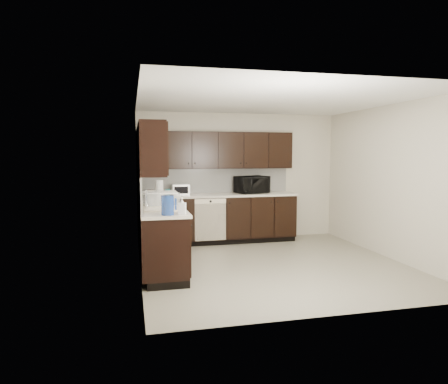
# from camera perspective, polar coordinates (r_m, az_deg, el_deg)

# --- Properties ---
(floor) EXTENTS (4.00, 4.00, 0.00)m
(floor) POSITION_cam_1_polar(r_m,az_deg,el_deg) (6.31, 6.96, -10.24)
(floor) COLOR gray
(floor) RESTS_ON ground
(ceiling) EXTENTS (4.00, 4.00, 0.00)m
(ceiling) POSITION_cam_1_polar(r_m,az_deg,el_deg) (6.13, 7.24, 12.88)
(ceiling) COLOR white
(ceiling) RESTS_ON wall_back
(wall_back) EXTENTS (4.00, 0.02, 2.50)m
(wall_back) POSITION_cam_1_polar(r_m,az_deg,el_deg) (8.00, 2.13, 2.22)
(wall_back) COLOR #BCB5A1
(wall_back) RESTS_ON floor
(wall_left) EXTENTS (0.02, 4.00, 2.50)m
(wall_left) POSITION_cam_1_polar(r_m,az_deg,el_deg) (5.72, -12.06, 0.78)
(wall_left) COLOR #BCB5A1
(wall_left) RESTS_ON floor
(wall_right) EXTENTS (0.02, 4.00, 2.50)m
(wall_right) POSITION_cam_1_polar(r_m,az_deg,el_deg) (7.04, 22.55, 1.35)
(wall_right) COLOR #BCB5A1
(wall_right) RESTS_ON floor
(wall_front) EXTENTS (4.00, 0.02, 2.50)m
(wall_front) POSITION_cam_1_polar(r_m,az_deg,el_deg) (4.28, 16.39, -0.89)
(wall_front) COLOR #BCB5A1
(wall_front) RESTS_ON floor
(lower_cabinets) EXTENTS (3.00, 2.80, 0.90)m
(lower_cabinets) POSITION_cam_1_polar(r_m,az_deg,el_deg) (7.02, -3.94, -5.14)
(lower_cabinets) COLOR black
(lower_cabinets) RESTS_ON floor
(countertop) EXTENTS (3.03, 2.83, 0.04)m
(countertop) POSITION_cam_1_polar(r_m,az_deg,el_deg) (6.94, -3.98, -1.03)
(countertop) COLOR beige
(countertop) RESTS_ON lower_cabinets
(backsplash) EXTENTS (3.00, 2.80, 0.48)m
(backsplash) POSITION_cam_1_polar(r_m,az_deg,el_deg) (7.09, -5.94, 1.20)
(backsplash) COLOR white
(backsplash) RESTS_ON countertop
(upper_cabinets) EXTENTS (3.00, 2.80, 0.70)m
(upper_cabinets) POSITION_cam_1_polar(r_m,az_deg,el_deg) (6.98, -4.92, 5.99)
(upper_cabinets) COLOR black
(upper_cabinets) RESTS_ON wall_back
(dishwasher) EXTENTS (0.58, 0.04, 0.78)m
(dishwasher) POSITION_cam_1_polar(r_m,az_deg,el_deg) (7.34, -1.96, -3.60)
(dishwasher) COLOR #F2E3C6
(dishwasher) RESTS_ON lower_cabinets
(sink) EXTENTS (0.54, 0.82, 0.42)m
(sink) POSITION_cam_1_polar(r_m,az_deg,el_deg) (5.76, -8.81, -2.82)
(sink) COLOR #F2E3C6
(sink) RESTS_ON countertop
(microwave) EXTENTS (0.69, 0.55, 0.33)m
(microwave) POSITION_cam_1_polar(r_m,az_deg,el_deg) (7.79, 3.99, 1.06)
(microwave) COLOR black
(microwave) RESTS_ON countertop
(soap_bottle_a) EXTENTS (0.12, 0.12, 0.21)m
(soap_bottle_a) POSITION_cam_1_polar(r_m,az_deg,el_deg) (5.12, -6.03, -1.96)
(soap_bottle_a) COLOR gray
(soap_bottle_a) RESTS_ON countertop
(soap_bottle_b) EXTENTS (0.10, 0.10, 0.23)m
(soap_bottle_b) POSITION_cam_1_polar(r_m,az_deg,el_deg) (6.08, -10.47, -0.79)
(soap_bottle_b) COLOR gray
(soap_bottle_b) RESTS_ON countertop
(toaster_oven) EXTENTS (0.32, 0.24, 0.20)m
(toaster_oven) POSITION_cam_1_polar(r_m,az_deg,el_deg) (7.50, -6.24, 0.36)
(toaster_oven) COLOR silver
(toaster_oven) RESTS_ON countertop
(storage_bin) EXTENTS (0.60, 0.52, 0.20)m
(storage_bin) POSITION_cam_1_polar(r_m,az_deg,el_deg) (5.98, -9.28, -0.99)
(storage_bin) COLOR white
(storage_bin) RESTS_ON countertop
(blue_pitcher) EXTENTS (0.21, 0.21, 0.24)m
(blue_pitcher) POSITION_cam_1_polar(r_m,az_deg,el_deg) (5.06, -8.06, -1.90)
(blue_pitcher) COLOR navy
(blue_pitcher) RESTS_ON countertop
(teal_tumbler) EXTENTS (0.11, 0.11, 0.19)m
(teal_tumbler) POSITION_cam_1_polar(r_m,az_deg,el_deg) (6.55, -8.05, -0.46)
(teal_tumbler) COLOR #0B747C
(teal_tumbler) RESTS_ON countertop
(paper_towel_roll) EXTENTS (0.18, 0.18, 0.31)m
(paper_towel_roll) POSITION_cam_1_polar(r_m,az_deg,el_deg) (6.98, -9.25, 0.40)
(paper_towel_roll) COLOR white
(paper_towel_roll) RESTS_ON countertop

